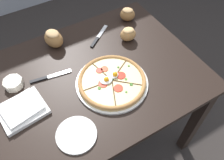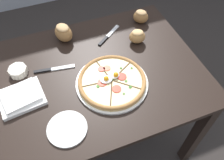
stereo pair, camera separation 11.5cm
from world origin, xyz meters
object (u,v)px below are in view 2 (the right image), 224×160
object	(u,v)px
pizza	(112,81)
ramekin_bowl	(18,71)
bread_piece_near	(141,16)
bread_piece_far	(63,32)
napkin_folded	(21,97)
dining_table	(93,87)
bread_piece_mid	(137,36)
side_saucer	(67,129)
knife_spare	(54,69)
knife_main	(109,35)

from	to	relation	value
pizza	ramekin_bowl	bearing A→B (deg)	150.94
bread_piece_near	bread_piece_far	distance (m)	0.48
bread_piece_far	napkin_folded	bearing A→B (deg)	-131.51
bread_piece_near	dining_table	bearing A→B (deg)	-145.37
bread_piece_mid	side_saucer	distance (m)	0.64
pizza	bread_piece_mid	world-z (taller)	bread_piece_mid
bread_piece_near	knife_spare	xyz separation A→B (m)	(-0.59, -0.19, -0.04)
pizza	bread_piece_near	size ratio (longest dim) A/B	3.11
napkin_folded	bread_piece_mid	bearing A→B (deg)	13.41
dining_table	knife_main	world-z (taller)	knife_main
side_saucer	dining_table	bearing A→B (deg)	53.37
ramekin_bowl	bread_piece_far	xyz separation A→B (m)	(0.28, 0.16, 0.03)
bread_piece_far	bread_piece_near	bearing A→B (deg)	-1.62
bread_piece_mid	bread_piece_near	bearing A→B (deg)	58.41
knife_main	bread_piece_near	bearing A→B (deg)	-24.58
ramekin_bowl	knife_main	bearing A→B (deg)	10.92
knife_spare	side_saucer	bearing A→B (deg)	-84.68
dining_table	bread_piece_far	bearing A→B (deg)	102.01
bread_piece_far	bread_piece_mid	bearing A→B (deg)	-23.86
pizza	knife_spare	distance (m)	0.32
dining_table	bread_piece_mid	size ratio (longest dim) A/B	10.68
ramekin_bowl	napkin_folded	distance (m)	0.16
dining_table	bread_piece_mid	xyz separation A→B (m)	(0.32, 0.13, 0.16)
napkin_folded	knife_main	size ratio (longest dim) A/B	1.26
bread_piece_mid	side_saucer	size ratio (longest dim) A/B	0.61
bread_piece_near	pizza	bearing A→B (deg)	-131.17
ramekin_bowl	knife_main	world-z (taller)	ramekin_bowl
knife_spare	knife_main	bearing A→B (deg)	30.20
ramekin_bowl	bread_piece_far	size ratio (longest dim) A/B	0.69
dining_table	ramekin_bowl	bearing A→B (deg)	158.73
ramekin_bowl	knife_spare	world-z (taller)	ramekin_bowl
pizza	knife_main	world-z (taller)	pizza
bread_piece_far	ramekin_bowl	bearing A→B (deg)	-149.83
ramekin_bowl	bread_piece_mid	distance (m)	0.66
bread_piece_near	ramekin_bowl	bearing A→B (deg)	-168.77
pizza	knife_spare	xyz separation A→B (m)	(-0.25, 0.20, -0.01)
pizza	ramekin_bowl	world-z (taller)	pizza
bread_piece_far	knife_main	size ratio (longest dim) A/B	0.80
dining_table	napkin_folded	world-z (taller)	napkin_folded
knife_main	pizza	bearing A→B (deg)	-144.38
bread_piece_near	bread_piece_far	size ratio (longest dim) A/B	0.82
dining_table	pizza	bearing A→B (deg)	-52.65
side_saucer	napkin_folded	bearing A→B (deg)	124.83
dining_table	bread_piece_far	size ratio (longest dim) A/B	8.20
napkin_folded	bread_piece_mid	xyz separation A→B (m)	(0.67, 0.16, 0.03)
dining_table	bread_piece_near	size ratio (longest dim) A/B	9.96
napkin_folded	knife_spare	world-z (taller)	napkin_folded
dining_table	bread_piece_far	distance (m)	0.35
dining_table	bread_piece_mid	bearing A→B (deg)	22.28
ramekin_bowl	bread_piece_near	world-z (taller)	bread_piece_near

